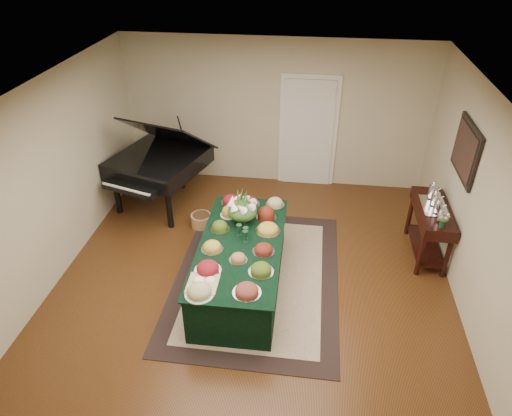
# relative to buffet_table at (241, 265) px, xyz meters

# --- Properties ---
(ground) EXTENTS (6.00, 6.00, 0.00)m
(ground) POSITION_rel_buffet_table_xyz_m (0.15, 0.09, -0.36)
(ground) COLOR black
(ground) RESTS_ON ground
(area_rug) EXTENTS (2.30, 3.22, 0.01)m
(area_rug) POSITION_rel_buffet_table_xyz_m (0.19, 0.19, -0.36)
(area_rug) COLOR black
(area_rug) RESTS_ON ground
(kitchen_doorway) EXTENTS (1.05, 0.07, 2.10)m
(kitchen_doorway) POSITION_rel_buffet_table_xyz_m (0.75, 3.06, 0.66)
(kitchen_doorway) COLOR silver
(kitchen_doorway) RESTS_ON ground
(buffet_table) EXTENTS (1.13, 2.33, 0.72)m
(buffet_table) POSITION_rel_buffet_table_xyz_m (0.00, 0.00, 0.00)
(buffet_table) COLOR black
(buffet_table) RESTS_ON ground
(food_platters) EXTENTS (0.99, 2.33, 0.13)m
(food_platters) POSITION_rel_buffet_table_xyz_m (-0.00, 0.05, 0.40)
(food_platters) COLOR silver
(food_platters) RESTS_ON buffet_table
(cutting_board) EXTENTS (0.37, 0.37, 0.10)m
(cutting_board) POSITION_rel_buffet_table_xyz_m (-0.32, -0.82, 0.39)
(cutting_board) COLOR tan
(cutting_board) RESTS_ON buffet_table
(green_goblets) EXTENTS (0.18, 0.21, 0.18)m
(green_goblets) POSITION_rel_buffet_table_xyz_m (0.02, 0.12, 0.45)
(green_goblets) COLOR #14321F
(green_goblets) RESTS_ON buffet_table
(floral_centerpiece) EXTENTS (0.42, 0.42, 0.42)m
(floral_centerpiece) POSITION_rel_buffet_table_xyz_m (-0.05, 0.49, 0.61)
(floral_centerpiece) COLOR #14321F
(floral_centerpiece) RESTS_ON buffet_table
(grand_piano) EXTENTS (1.81, 1.91, 1.68)m
(grand_piano) POSITION_rel_buffet_table_xyz_m (-1.72, 1.94, 0.47)
(grand_piano) COLOR black
(grand_piano) RESTS_ON ground
(wicker_basket) EXTENTS (0.34, 0.34, 0.21)m
(wicker_basket) POSITION_rel_buffet_table_xyz_m (-0.89, 1.34, -0.26)
(wicker_basket) COLOR #A26F41
(wicker_basket) RESTS_ON ground
(mahogany_sideboard) EXTENTS (0.45, 1.20, 0.84)m
(mahogany_sideboard) POSITION_rel_buffet_table_xyz_m (2.65, 1.07, 0.28)
(mahogany_sideboard) COLOR black
(mahogany_sideboard) RESTS_ON ground
(tea_service) EXTENTS (0.34, 0.74, 0.30)m
(tea_service) POSITION_rel_buffet_table_xyz_m (2.65, 1.07, 0.58)
(tea_service) COLOR silver
(tea_service) RESTS_ON mahogany_sideboard
(pink_bouquet) EXTENTS (0.17, 0.17, 0.21)m
(pink_bouquet) POSITION_rel_buffet_table_xyz_m (2.65, 0.58, 0.61)
(pink_bouquet) COLOR #14321F
(pink_bouquet) RESTS_ON mahogany_sideboard
(wall_painting) EXTENTS (0.05, 0.95, 0.75)m
(wall_painting) POSITION_rel_buffet_table_xyz_m (2.87, 1.07, 1.39)
(wall_painting) COLOR black
(wall_painting) RESTS_ON ground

